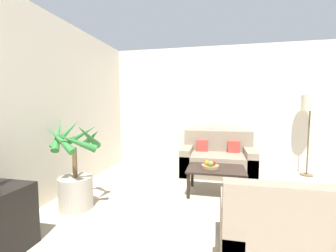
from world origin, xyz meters
The scene contains 11 objects.
wall_back centered at (0.00, 6.29, 1.35)m, with size 8.04×0.06×2.70m.
potted_palm centered at (-2.73, 3.70, 0.45)m, with size 0.71×0.78×1.23m.
sofa_loveseat centered at (-0.86, 5.70, 0.28)m, with size 1.44×0.86×0.85m.
floor_lamp centered at (0.89, 5.96, 1.36)m, with size 0.33×0.33×1.59m.
coffee_table centered at (-0.89, 4.60, 0.36)m, with size 0.88×0.63×0.41m.
fruit_bowl centered at (-0.97, 4.60, 0.43)m, with size 0.27×0.27×0.04m.
apple_red centered at (-0.93, 4.61, 0.49)m, with size 0.07×0.07×0.07m.
apple_green centered at (-0.97, 4.54, 0.50)m, with size 0.08×0.08×0.08m.
orange_fruit centered at (-1.03, 4.60, 0.49)m, with size 0.08×0.08×0.08m.
armchair centered at (-0.42, 3.03, 0.28)m, with size 0.83×0.80×0.84m.
ottoman centered at (-0.41, 3.78, 0.20)m, with size 0.68×0.45×0.41m.
Camera 1 is at (-0.89, 1.09, 1.38)m, focal length 24.00 mm.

